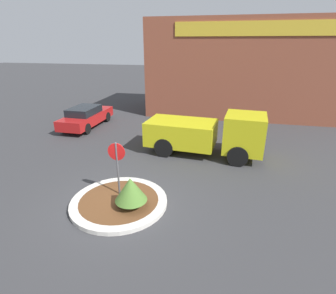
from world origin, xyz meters
TOP-DOWN VIEW (x-y plane):
  - ground_plane at (0.00, 0.00)m, footprint 120.00×120.00m
  - traffic_island at (0.00, 0.00)m, footprint 3.40×3.40m
  - stop_sign at (-0.14, 0.41)m, footprint 0.63×0.07m
  - island_shrub at (0.56, -0.24)m, footprint 1.08×1.08m
  - utility_truck at (2.63, 5.15)m, footprint 5.90×2.57m
  - storefront_building at (4.98, 14.61)m, footprint 15.07×6.07m
  - parked_sedan_red at (-5.65, 8.16)m, footprint 1.81×4.67m

SIDE VIEW (x-z plane):
  - ground_plane at x=0.00m, z-range 0.00..0.00m
  - traffic_island at x=0.00m, z-range 0.00..0.15m
  - parked_sedan_red at x=-5.65m, z-range 0.02..1.42m
  - island_shrub at x=0.56m, z-range 0.27..1.33m
  - utility_truck at x=2.63m, z-range 0.02..2.22m
  - stop_sign at x=-0.14m, z-range 0.40..2.55m
  - storefront_building at x=4.98m, z-range 0.00..6.97m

